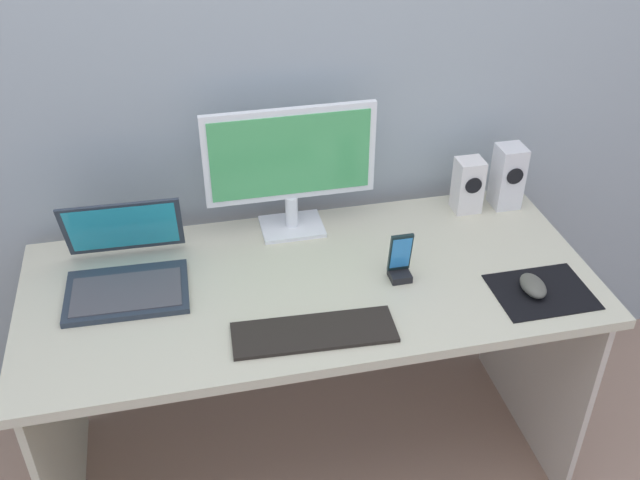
% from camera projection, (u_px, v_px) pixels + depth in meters
% --- Properties ---
extents(ground_plane, '(8.00, 8.00, 0.00)m').
position_uv_depth(ground_plane, '(312.00, 458.00, 2.34)').
color(ground_plane, '#A37F6A').
extents(wall_back, '(6.00, 0.04, 2.50)m').
position_uv_depth(wall_back, '(277.00, 35.00, 1.97)').
color(wall_back, '#99A6AC').
rests_on(wall_back, ground_plane).
extents(desk, '(1.51, 0.67, 0.72)m').
position_uv_depth(desk, '(310.00, 321.00, 2.02)').
color(desk, beige).
rests_on(desk, ground_plane).
extents(monitor, '(0.48, 0.14, 0.38)m').
position_uv_depth(monitor, '(291.00, 164.00, 2.02)').
color(monitor, white).
rests_on(monitor, desk).
extents(speaker_right, '(0.08, 0.09, 0.20)m').
position_uv_depth(speaker_right, '(508.00, 176.00, 2.20)').
color(speaker_right, silver).
rests_on(speaker_right, desk).
extents(speaker_near_monitor, '(0.08, 0.08, 0.17)m').
position_uv_depth(speaker_near_monitor, '(468.00, 185.00, 2.18)').
color(speaker_near_monitor, white).
rests_on(speaker_near_monitor, desk).
extents(laptop, '(0.32, 0.31, 0.21)m').
position_uv_depth(laptop, '(126.00, 270.00, 1.90)').
color(laptop, '#28313D').
rests_on(laptop, desk).
extents(keyboard_external, '(0.40, 0.15, 0.01)m').
position_uv_depth(keyboard_external, '(314.00, 332.00, 1.76)').
color(keyboard_external, black).
rests_on(keyboard_external, desk).
extents(mousepad, '(0.25, 0.20, 0.00)m').
position_uv_depth(mousepad, '(542.00, 292.00, 1.89)').
color(mousepad, black).
rests_on(mousepad, desk).
extents(mouse, '(0.06, 0.10, 0.04)m').
position_uv_depth(mouse, '(533.00, 286.00, 1.88)').
color(mouse, '#545349').
rests_on(mouse, mousepad).
extents(phone_in_dock, '(0.06, 0.05, 0.14)m').
position_uv_depth(phone_in_dock, '(400.00, 263.00, 1.92)').
color(phone_in_dock, black).
rests_on(phone_in_dock, desk).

